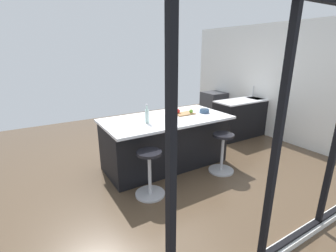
{
  "coord_description": "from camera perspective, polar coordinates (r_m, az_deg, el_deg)",
  "views": [
    {
      "loc": [
        2.29,
        3.74,
        2.06
      ],
      "look_at": [
        0.19,
        0.28,
        0.78
      ],
      "focal_mm": 25.91,
      "sensor_mm": 36.0,
      "label": 1
    }
  ],
  "objects": [
    {
      "name": "ground_plane",
      "position": [
        4.84,
        0.24,
        -7.6
      ],
      "size": [
        7.41,
        7.41,
        0.0
      ],
      "primitive_type": "plane",
      "color": "brown"
    },
    {
      "name": "window_panel_rear",
      "position": [
        2.58,
        32.16,
        7.11
      ],
      "size": [
        5.7,
        0.12,
        2.64
      ],
      "color": "silver",
      "rests_on": "ground_plane"
    },
    {
      "name": "interior_partition_left",
      "position": [
        6.4,
        22.93,
        9.59
      ],
      "size": [
        0.12,
        5.19,
        2.64
      ],
      "color": "silver",
      "rests_on": "ground_plane"
    },
    {
      "name": "sink_cabinet",
      "position": [
        6.43,
        18.55,
        2.2
      ],
      "size": [
        1.94,
        0.6,
        1.18
      ],
      "color": "black",
      "rests_on": "ground_plane"
    },
    {
      "name": "oven_range",
      "position": [
        7.32,
        10.7,
        4.43
      ],
      "size": [
        0.6,
        0.61,
        0.87
      ],
      "color": "#38383D",
      "rests_on": "ground_plane"
    },
    {
      "name": "kitchen_island",
      "position": [
        4.43,
        -0.65,
        -3.58
      ],
      "size": [
        2.23,
        1.14,
        0.92
      ],
      "color": "black",
      "rests_on": "ground_plane"
    },
    {
      "name": "stool_by_window",
      "position": [
        4.33,
        12.62,
        -6.46
      ],
      "size": [
        0.44,
        0.44,
        0.7
      ],
      "color": "#B7B7BC",
      "rests_on": "ground_plane"
    },
    {
      "name": "stool_middle",
      "position": [
        3.58,
        -4.33,
        -11.4
      ],
      "size": [
        0.44,
        0.44,
        0.7
      ],
      "color": "#B7B7BC",
      "rests_on": "ground_plane"
    },
    {
      "name": "cutting_board",
      "position": [
        4.49,
        3.82,
        2.91
      ],
      "size": [
        0.36,
        0.24,
        0.02
      ],
      "primitive_type": "cube",
      "color": "olive",
      "rests_on": "kitchen_island"
    },
    {
      "name": "apple_green",
      "position": [
        4.5,
        5.45,
        3.5
      ],
      "size": [
        0.07,
        0.07,
        0.07
      ],
      "primitive_type": "sphere",
      "color": "#609E2D",
      "rests_on": "cutting_board"
    },
    {
      "name": "apple_red",
      "position": [
        4.47,
        2.35,
        3.53
      ],
      "size": [
        0.08,
        0.08,
        0.08
      ],
      "primitive_type": "sphere",
      "color": "red",
      "rests_on": "cutting_board"
    },
    {
      "name": "water_bottle",
      "position": [
        3.92,
        -4.96,
        2.41
      ],
      "size": [
        0.06,
        0.06,
        0.31
      ],
      "color": "silver",
      "rests_on": "kitchen_island"
    },
    {
      "name": "fruit_bowl",
      "position": [
        4.63,
        8.54,
        3.57
      ],
      "size": [
        0.18,
        0.18,
        0.07
      ],
      "color": "#334C6B",
      "rests_on": "kitchen_island"
    }
  ]
}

